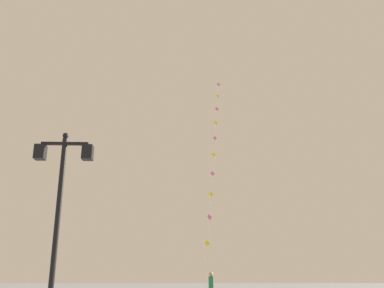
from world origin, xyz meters
name	(u,v)px	position (x,y,z in m)	size (l,w,h in m)	color
twin_lantern_lamp_post	(60,191)	(-2.06, 8.75, 3.62)	(1.56, 0.28, 5.25)	black
kite_train	(213,159)	(3.55, 27.35, 9.75)	(2.44, 11.92, 18.69)	brown
kite_flyer	(211,288)	(2.73, 20.08, 0.90)	(0.29, 0.62, 1.71)	brown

